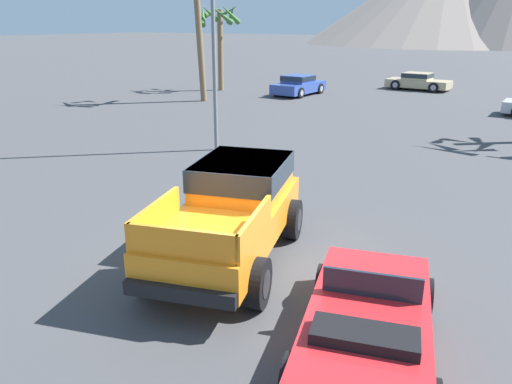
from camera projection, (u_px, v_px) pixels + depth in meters
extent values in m
plane|color=#424244|center=(240.00, 256.00, 10.21)|extent=(320.00, 320.00, 0.00)
cube|color=orange|center=(229.00, 223.00, 9.72)|extent=(3.13, 5.04, 0.64)
cube|color=orange|center=(243.00, 177.00, 10.36)|extent=(2.24, 2.47, 0.72)
cube|color=#1E2833|center=(243.00, 171.00, 10.32)|extent=(2.28, 2.52, 0.46)
cube|color=orange|center=(155.00, 216.00, 8.56)|extent=(0.61, 1.83, 0.48)
cube|color=orange|center=(255.00, 227.00, 8.11)|extent=(0.61, 1.83, 0.48)
cube|color=orange|center=(182.00, 244.00, 7.52)|extent=(1.74, 0.59, 0.48)
cube|color=black|center=(261.00, 194.00, 11.98)|extent=(1.80, 0.67, 0.24)
cube|color=black|center=(179.00, 294.00, 7.59)|extent=(1.80, 0.67, 0.24)
cylinder|color=black|center=(209.00, 211.00, 11.42)|extent=(0.56, 0.93, 0.87)
cylinder|color=#232326|center=(209.00, 211.00, 11.42)|extent=(0.46, 0.56, 0.48)
cylinder|color=black|center=(292.00, 219.00, 10.93)|extent=(0.56, 0.93, 0.87)
cylinder|color=#232326|center=(292.00, 219.00, 10.93)|extent=(0.46, 0.56, 0.48)
cylinder|color=black|center=(151.00, 268.00, 8.76)|extent=(0.56, 0.93, 0.87)
cylinder|color=#232326|center=(151.00, 268.00, 8.76)|extent=(0.46, 0.56, 0.48)
cylinder|color=black|center=(257.00, 283.00, 8.27)|extent=(0.56, 0.93, 0.87)
cylinder|color=#232326|center=(257.00, 283.00, 8.27)|extent=(0.46, 0.56, 0.48)
cube|color=red|center=(367.00, 327.00, 7.11)|extent=(2.72, 4.34, 0.48)
cube|color=#1E2833|center=(372.00, 285.00, 7.37)|extent=(1.42, 0.44, 0.39)
cube|color=black|center=(365.00, 336.00, 6.37)|extent=(1.47, 0.91, 0.16)
cylinder|color=black|center=(324.00, 283.00, 8.49)|extent=(0.38, 0.68, 0.64)
cylinder|color=#9E9EA3|center=(324.00, 283.00, 8.49)|extent=(0.32, 0.40, 0.35)
cylinder|color=black|center=(425.00, 297.00, 8.05)|extent=(0.38, 0.68, 0.64)
cylinder|color=#9E9EA3|center=(425.00, 297.00, 8.05)|extent=(0.32, 0.40, 0.35)
cylinder|color=black|center=(292.00, 378.00, 6.23)|extent=(0.38, 0.68, 0.64)
cylinder|color=#9E9EA3|center=(292.00, 378.00, 6.23)|extent=(0.32, 0.40, 0.35)
cube|color=#334C9E|center=(299.00, 87.00, 32.40)|extent=(2.07, 4.25, 0.61)
cube|color=#334C9E|center=(298.00, 79.00, 32.14)|extent=(1.72, 1.83, 0.47)
cube|color=#1E2833|center=(298.00, 78.00, 32.13)|extent=(1.75, 1.87, 0.28)
cylinder|color=black|center=(297.00, 87.00, 33.93)|extent=(0.26, 0.67, 0.66)
cylinder|color=#9E9EA3|center=(297.00, 87.00, 33.93)|extent=(0.25, 0.38, 0.36)
cylinder|color=black|center=(320.00, 89.00, 32.97)|extent=(0.26, 0.67, 0.66)
cylinder|color=#9E9EA3|center=(320.00, 89.00, 32.97)|extent=(0.25, 0.38, 0.36)
cylinder|color=black|center=(276.00, 91.00, 31.93)|extent=(0.26, 0.67, 0.66)
cylinder|color=#9E9EA3|center=(276.00, 91.00, 31.93)|extent=(0.25, 0.38, 0.36)
cylinder|color=black|center=(300.00, 93.00, 30.97)|extent=(0.26, 0.67, 0.66)
cylinder|color=#9E9EA3|center=(300.00, 93.00, 30.97)|extent=(0.25, 0.38, 0.36)
cube|color=tan|center=(418.00, 83.00, 34.76)|extent=(4.32, 1.98, 0.52)
cube|color=tan|center=(418.00, 76.00, 34.65)|extent=(1.86, 1.64, 0.47)
cube|color=#1E2833|center=(418.00, 75.00, 34.63)|extent=(1.89, 1.68, 0.28)
cylinder|color=black|center=(441.00, 85.00, 34.74)|extent=(0.68, 0.25, 0.67)
cylinder|color=#9E9EA3|center=(441.00, 85.00, 34.74)|extent=(0.38, 0.25, 0.37)
cylinder|color=black|center=(434.00, 88.00, 33.42)|extent=(0.68, 0.25, 0.67)
cylinder|color=#9E9EA3|center=(434.00, 88.00, 33.42)|extent=(0.38, 0.25, 0.37)
cylinder|color=black|center=(404.00, 83.00, 36.16)|extent=(0.68, 0.25, 0.67)
cylinder|color=#9E9EA3|center=(404.00, 83.00, 36.16)|extent=(0.38, 0.25, 0.37)
cylinder|color=black|center=(396.00, 85.00, 34.84)|extent=(0.68, 0.25, 0.67)
cylinder|color=#9E9EA3|center=(396.00, 85.00, 34.84)|extent=(0.38, 0.25, 0.37)
cylinder|color=slate|center=(213.00, 24.00, 17.18)|extent=(0.14, 0.14, 8.92)
cylinder|color=brown|center=(220.00, 51.00, 33.91)|extent=(0.36, 0.41, 5.29)
cone|color=#386B2D|center=(230.00, 14.00, 32.54)|extent=(0.60, 1.85, 1.35)
cone|color=#386B2D|center=(231.00, 14.00, 33.37)|extent=(1.38, 1.23, 1.34)
cone|color=#386B2D|center=(225.00, 13.00, 34.02)|extent=(2.02, 0.80, 1.22)
cone|color=#386B2D|center=(213.00, 12.00, 33.59)|extent=(0.83, 1.47, 0.83)
cone|color=#386B2D|center=(203.00, 15.00, 33.08)|extent=(1.42, 1.80, 1.58)
cone|color=#386B2D|center=(210.00, 13.00, 32.55)|extent=(1.67, 0.74, 1.13)
cone|color=#386B2D|center=(221.00, 14.00, 32.27)|extent=(1.49, 1.41, 1.41)
cylinder|color=brown|center=(199.00, 36.00, 28.66)|extent=(0.36, 0.81, 7.54)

